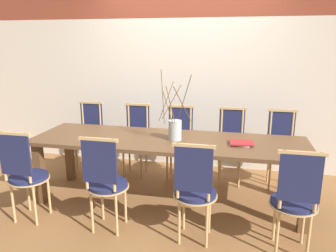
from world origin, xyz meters
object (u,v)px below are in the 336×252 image
at_px(vase_centerpiece, 175,129).
at_px(book_stack, 241,143).
at_px(chair_near_center, 195,189).
at_px(dining_table, 168,147).
at_px(chair_far_center, 179,140).

relative_size(vase_centerpiece, book_stack, 2.93).
xyz_separation_m(chair_near_center, vase_centerpiece, (-0.32, 0.71, 0.34)).
distance_m(dining_table, chair_near_center, 0.83).
height_order(chair_near_center, chair_far_center, same).
bearing_deg(chair_near_center, dining_table, 119.12).
height_order(chair_near_center, book_stack, chair_near_center).
height_order(dining_table, book_stack, book_stack).
distance_m(chair_far_center, book_stack, 1.10).
bearing_deg(dining_table, chair_far_center, 90.62).
relative_size(chair_near_center, vase_centerpiece, 1.29).
relative_size(dining_table, vase_centerpiece, 3.99).
distance_m(dining_table, vase_centerpiece, 0.22).
relative_size(chair_near_center, book_stack, 3.77).
bearing_deg(book_stack, dining_table, 178.38).
height_order(chair_far_center, vase_centerpiece, vase_centerpiece).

